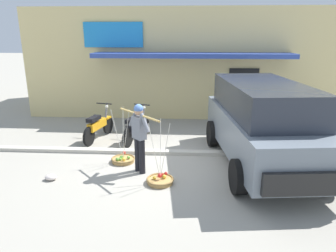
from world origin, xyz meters
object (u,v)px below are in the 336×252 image
(fruit_basket_right_side, at_px, (123,159))
(plastic_litter_bag, at_px, (51,177))
(fruit_basket_left_side, at_px, (160,180))
(motorcycle_second_in_row, at_px, (136,127))
(fruit_vendor, at_px, (139,134))
(parked_truck, at_px, (262,122))
(motorcycle_nearest_shop, at_px, (98,126))

(fruit_basket_right_side, relative_size, plastic_litter_bag, 5.18)
(fruit_basket_left_side, bearing_deg, fruit_basket_right_side, 133.66)
(motorcycle_second_in_row, relative_size, plastic_litter_bag, 6.33)
(fruit_vendor, distance_m, parked_truck, 3.08)
(fruit_basket_left_side, bearing_deg, parked_truck, 26.61)
(motorcycle_nearest_shop, bearing_deg, fruit_vendor, -53.95)
(motorcycle_nearest_shop, distance_m, motorcycle_second_in_row, 1.22)
(motorcycle_nearest_shop, xyz_separation_m, motorcycle_second_in_row, (1.21, -0.06, 0.00))
(fruit_vendor, xyz_separation_m, fruit_basket_left_side, (0.54, -0.56, -0.90))
(fruit_vendor, distance_m, fruit_basket_left_side, 1.19)
(plastic_litter_bag, bearing_deg, fruit_vendor, 16.00)
(fruit_basket_left_side, xyz_separation_m, plastic_litter_bag, (-2.53, -0.01, -0.01))
(fruit_basket_left_side, distance_m, motorcycle_second_in_row, 2.99)
(motorcycle_nearest_shop, relative_size, plastic_litter_bag, 6.40)
(fruit_vendor, relative_size, motorcycle_second_in_row, 0.96)
(plastic_litter_bag, bearing_deg, motorcycle_second_in_row, 61.27)
(fruit_vendor, bearing_deg, fruit_basket_right_side, 133.61)
(motorcycle_second_in_row, bearing_deg, fruit_basket_left_side, -70.42)
(fruit_basket_left_side, bearing_deg, motorcycle_nearest_shop, 127.70)
(parked_truck, bearing_deg, motorcycle_nearest_shop, 160.82)
(fruit_vendor, distance_m, fruit_basket_right_side, 1.19)
(fruit_vendor, relative_size, plastic_litter_bag, 6.05)
(motorcycle_nearest_shop, bearing_deg, motorcycle_second_in_row, -2.88)
(fruit_basket_right_side, bearing_deg, parked_truck, 1.72)
(motorcycle_second_in_row, bearing_deg, plastic_litter_bag, -118.73)
(motorcycle_second_in_row, bearing_deg, motorcycle_nearest_shop, 177.12)
(fruit_vendor, relative_size, motorcycle_nearest_shop, 0.95)
(parked_truck, bearing_deg, fruit_vendor, -167.40)
(fruit_vendor, xyz_separation_m, plastic_litter_bag, (-1.99, -0.57, -0.91))
(fruit_basket_left_side, height_order, parked_truck, parked_truck)
(motorcycle_nearest_shop, bearing_deg, parked_truck, -19.18)
(motorcycle_second_in_row, bearing_deg, fruit_vendor, -78.45)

